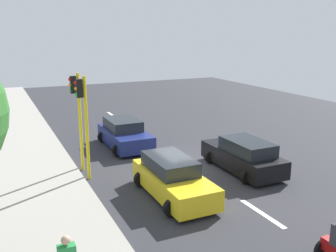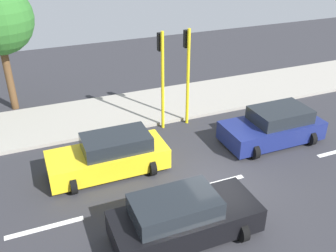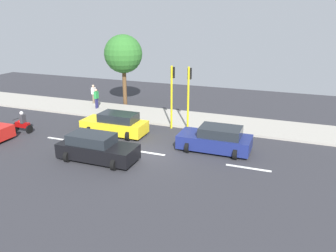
{
  "view_description": "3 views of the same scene",
  "coord_description": "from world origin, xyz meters",
  "views": [
    {
      "loc": [
        8.27,
        15.79,
        6.29
      ],
      "look_at": [
        0.45,
        -0.91,
        1.69
      ],
      "focal_mm": 40.83,
      "sensor_mm": 36.0,
      "label": 1
    },
    {
      "loc": [
        -9.63,
        5.79,
        8.37
      ],
      "look_at": [
        2.22,
        0.93,
        1.48
      ],
      "focal_mm": 40.18,
      "sensor_mm": 36.0,
      "label": 2
    },
    {
      "loc": [
        -16.68,
        -7.74,
        7.81
      ],
      "look_at": [
        1.62,
        -0.78,
        1.25
      ],
      "focal_mm": 35.66,
      "sensor_mm": 36.0,
      "label": 3
    }
  ],
  "objects": [
    {
      "name": "traffic_light_midblock",
      "position": [
        4.85,
        -1.08,
        2.93
      ],
      "size": [
        0.49,
        0.24,
        4.5
      ],
      "color": "yellow",
      "rests_on": "ground"
    },
    {
      "name": "traffic_light_corner",
      "position": [
        4.85,
        0.15,
        2.93
      ],
      "size": [
        0.49,
        0.24,
        4.5
      ],
      "color": "yellow",
      "rests_on": "ground"
    },
    {
      "name": "ground_plane",
      "position": [
        0.0,
        0.0,
        -0.05
      ],
      "size": [
        40.0,
        60.0,
        0.1
      ],
      "primitive_type": "cube",
      "color": "#2D2D33"
    },
    {
      "name": "sidewalk",
      "position": [
        7.0,
        0.0,
        0.07
      ],
      "size": [
        4.0,
        60.0,
        0.15
      ],
      "primitive_type": "cube",
      "color": "#9E998E",
      "rests_on": "ground"
    },
    {
      "name": "car_yellow_cab",
      "position": [
        2.21,
        3.29,
        0.71
      ],
      "size": [
        2.18,
        4.43,
        1.52
      ],
      "color": "yellow",
      "rests_on": "ground"
    },
    {
      "name": "car_black",
      "position": [
        -1.94,
        2.15,
        0.71
      ],
      "size": [
        2.21,
        4.46,
        1.52
      ],
      "color": "black",
      "rests_on": "ground"
    },
    {
      "name": "car_dark_blue",
      "position": [
        1.78,
        -3.79,
        0.71
      ],
      "size": [
        2.35,
        4.31,
        1.52
      ],
      "color": "navy",
      "rests_on": "ground"
    },
    {
      "name": "lane_stripe_south",
      "position": [
        0.0,
        6.0,
        0.01
      ],
      "size": [
        0.2,
        2.4,
        0.01
      ],
      "primitive_type": "cube",
      "color": "white",
      "rests_on": "ground"
    },
    {
      "name": "lane_stripe_mid",
      "position": [
        0.0,
        0.0,
        0.01
      ],
      "size": [
        0.2,
        2.4,
        0.01
      ],
      "primitive_type": "cube",
      "color": "white",
      "rests_on": "ground"
    }
  ]
}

